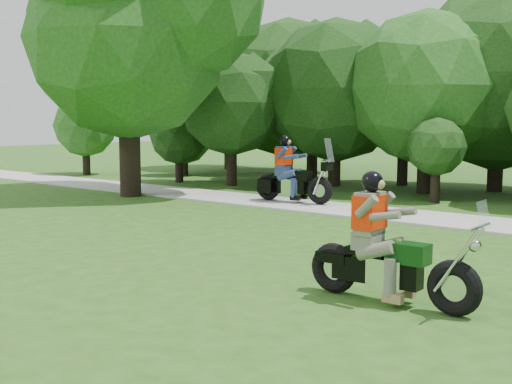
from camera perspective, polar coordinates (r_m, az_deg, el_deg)
The scene contains 5 objects.
ground at distance 9.33m, azimuth -0.21°, elevation -8.97°, with size 100.00×100.00×0.00m, color #294D16.
walkway at distance 16.19m, azimuth 18.07°, elevation -2.56°, with size 60.00×2.20×0.06m, color #ACACA7.
big_tree_west at distance 21.56m, azimuth -10.74°, elevation 15.10°, with size 8.64×6.56×9.96m.
chopper_motorcycle at distance 8.89m, azimuth 11.20°, elevation -5.48°, with size 2.50×0.67×1.79m.
touring_motorcycle at distance 18.85m, azimuth 2.93°, elevation 1.26°, with size 2.57×0.87×1.96m.
Camera 1 is at (5.71, -6.95, 2.49)m, focal length 45.00 mm.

